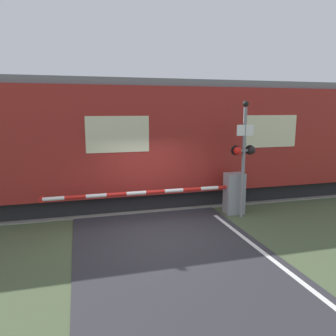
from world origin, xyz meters
name	(u,v)px	position (x,y,z in m)	size (l,w,h in m)	color
ground_plane	(160,234)	(0.00, 0.00, 0.00)	(80.00, 80.00, 0.00)	#475638
track_bed	(138,200)	(0.00, 3.45, 0.02)	(36.00, 3.20, 0.13)	gray
train	(113,142)	(-0.87, 3.45, 2.21)	(19.45, 3.18, 4.32)	black
crossing_barrier	(220,193)	(2.26, 1.11, 0.71)	(6.24, 0.44, 1.34)	gray
signal_post	(244,153)	(2.82, 0.70, 2.06)	(0.78, 0.26, 3.61)	gray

